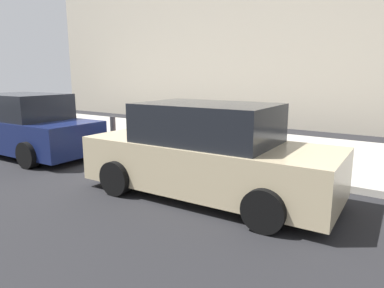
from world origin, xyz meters
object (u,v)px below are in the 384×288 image
(suitcase_teal_2, at_px, (225,147))
(bollard_post, at_px, (113,129))
(suitcase_red_0, at_px, (264,153))
(suitcase_navy_5, at_px, (175,140))
(suitcase_silver_1, at_px, (244,149))
(parked_car_beige_0, at_px, (207,154))
(suitcase_olive_6, at_px, (163,139))
(fire_hydrant, at_px, (131,130))
(suitcase_black_4, at_px, (191,143))
(suitcase_red_7, at_px, (149,135))
(parked_car_navy_1, at_px, (25,127))
(suitcase_maroon_3, at_px, (205,145))

(suitcase_teal_2, xyz_separation_m, bollard_post, (3.82, 0.19, 0.15))
(suitcase_red_0, height_order, suitcase_navy_5, suitcase_navy_5)
(suitcase_red_0, distance_m, suitcase_silver_1, 0.53)
(suitcase_silver_1, xyz_separation_m, suitcase_teal_2, (0.54, 0.00, -0.03))
(parked_car_beige_0, bearing_deg, suitcase_silver_1, -81.01)
(suitcase_olive_6, relative_size, fire_hydrant, 0.75)
(suitcase_black_4, bearing_deg, suitcase_red_7, -0.13)
(parked_car_navy_1, bearing_deg, bollard_post, -119.76)
(suitcase_red_0, xyz_separation_m, suitcase_olive_6, (3.10, -0.10, -0.01))
(suitcase_teal_2, relative_size, suitcase_maroon_3, 1.34)
(suitcase_red_0, relative_size, suitcase_olive_6, 1.31)
(suitcase_red_7, height_order, parked_car_navy_1, parked_car_navy_1)
(suitcase_maroon_3, bearing_deg, suitcase_red_7, -2.30)
(suitcase_silver_1, height_order, suitcase_teal_2, suitcase_silver_1)
(suitcase_black_4, bearing_deg, suitcase_olive_6, -0.26)
(suitcase_silver_1, height_order, parked_car_navy_1, parked_car_navy_1)
(suitcase_maroon_3, bearing_deg, parked_car_navy_1, 26.47)
(suitcase_black_4, bearing_deg, parked_car_beige_0, 130.18)
(suitcase_red_0, bearing_deg, fire_hydrant, -0.54)
(suitcase_maroon_3, distance_m, suitcase_olive_6, 1.49)
(parked_car_beige_0, xyz_separation_m, parked_car_navy_1, (5.92, -0.00, -0.00))
(suitcase_teal_2, xyz_separation_m, suitcase_navy_5, (1.52, 0.08, 0.03))
(suitcase_navy_5, distance_m, fire_hydrant, 1.71)
(suitcase_teal_2, bearing_deg, suitcase_black_4, -1.05)
(suitcase_red_0, height_order, suitcase_black_4, suitcase_red_0)
(suitcase_navy_5, height_order, fire_hydrant, suitcase_navy_5)
(suitcase_silver_1, xyz_separation_m, parked_car_beige_0, (-0.36, 2.29, 0.37))
(suitcase_olive_6, xyz_separation_m, suitcase_red_7, (0.50, 0.00, 0.07))
(suitcase_red_0, relative_size, bollard_post, 0.95)
(suitcase_maroon_3, bearing_deg, suitcase_red_0, 179.33)
(parked_car_navy_1, bearing_deg, fire_hydrant, -128.65)
(suitcase_teal_2, xyz_separation_m, suitcase_maroon_3, (0.55, 0.06, 0.01))
(suitcase_navy_5, xyz_separation_m, suitcase_red_7, (1.02, -0.10, 0.05))
(suitcase_silver_1, relative_size, parked_car_navy_1, 0.18)
(suitcase_red_7, height_order, fire_hydrant, suitcase_red_7)
(suitcase_olive_6, bearing_deg, suitcase_red_0, 178.15)
(suitcase_red_0, bearing_deg, suitcase_silver_1, -8.55)
(suitcase_red_0, height_order, fire_hydrant, fire_hydrant)
(suitcase_teal_2, distance_m, suitcase_maroon_3, 0.55)
(suitcase_olive_6, bearing_deg, parked_car_beige_0, 141.81)
(suitcase_silver_1, relative_size, suitcase_navy_5, 0.93)
(suitcase_silver_1, height_order, fire_hydrant, suitcase_silver_1)
(suitcase_black_4, bearing_deg, suitcase_teal_2, 178.95)
(suitcase_teal_2, bearing_deg, suitcase_red_7, -0.51)
(suitcase_red_7, bearing_deg, parked_car_navy_1, 42.91)
(suitcase_black_4, xyz_separation_m, parked_car_beige_0, (-1.95, 2.30, 0.39))
(bollard_post, bearing_deg, suitcase_navy_5, -177.27)
(fire_hydrant, height_order, parked_car_navy_1, parked_car_navy_1)
(suitcase_silver_1, xyz_separation_m, suitcase_navy_5, (2.06, 0.08, 0.01))
(bollard_post, bearing_deg, suitcase_maroon_3, -177.75)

